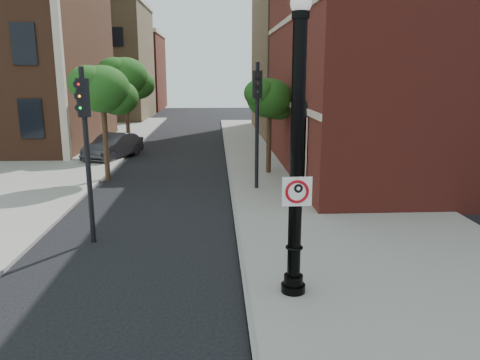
{
  "coord_description": "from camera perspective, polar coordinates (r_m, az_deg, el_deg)",
  "views": [
    {
      "loc": [
        1.4,
        -9.63,
        4.97
      ],
      "look_at": [
        2.02,
        2.0,
        2.3
      ],
      "focal_mm": 35.0,
      "sensor_mm": 36.0,
      "label": 1
    }
  ],
  "objects": [
    {
      "name": "curb_edge",
      "position": [
        20.24,
        -1.1,
        -1.11
      ],
      "size": [
        0.1,
        60.0,
        0.14
      ],
      "primitive_type": "cube",
      "color": "gray",
      "rests_on": "ground"
    },
    {
      "name": "traffic_signal_left",
      "position": [
        14.12,
        -18.39,
        6.16
      ],
      "size": [
        0.42,
        0.46,
        5.15
      ],
      "rotation": [
        0.0,
        0.0,
        0.42
      ],
      "color": "black",
      "rests_on": "ground"
    },
    {
      "name": "parked_car",
      "position": [
        28.71,
        -15.18,
        3.98
      ],
      "size": [
        3.04,
        4.77,
        1.48
      ],
      "primitive_type": "imported",
      "rotation": [
        0.0,
        0.0,
        -0.36
      ],
      "color": "#2F2E33",
      "rests_on": "ground"
    },
    {
      "name": "street_tree_b",
      "position": [
        29.9,
        -13.71,
        11.97
      ],
      "size": [
        3.28,
        2.97,
        5.92
      ],
      "color": "#362015",
      "rests_on": "ground"
    },
    {
      "name": "bg_building_tan_b",
      "position": [
        42.28,
        17.81,
        15.06
      ],
      "size": [
        22.0,
        14.0,
        14.0
      ],
      "primitive_type": "cube",
      "color": "#8B704C",
      "rests_on": "ground"
    },
    {
      "name": "traffic_signal_right",
      "position": [
        19.71,
        2.1,
        9.04
      ],
      "size": [
        0.39,
        0.46,
        5.41
      ],
      "rotation": [
        0.0,
        0.0,
        0.18
      ],
      "color": "black",
      "rests_on": "ground"
    },
    {
      "name": "bg_building_red",
      "position": [
        68.94,
        -14.59,
        12.52
      ],
      "size": [
        12.0,
        12.0,
        10.0
      ],
      "primitive_type": "cube",
      "color": "maroon",
      "rests_on": "ground"
    },
    {
      "name": "sidewalk_left",
      "position": [
        29.93,
        -23.34,
        2.4
      ],
      "size": [
        10.0,
        50.0,
        0.12
      ],
      "primitive_type": "cube",
      "color": "gray",
      "rests_on": "ground"
    },
    {
      "name": "utility_pole",
      "position": [
        18.89,
        7.39,
        4.37
      ],
      "size": [
        0.09,
        0.09,
        4.4
      ],
      "primitive_type": "cylinder",
      "color": "#999999",
      "rests_on": "ground"
    },
    {
      "name": "ground",
      "position": [
        10.92,
        -10.39,
        -14.37
      ],
      "size": [
        120.0,
        120.0,
        0.0
      ],
      "primitive_type": "plane",
      "color": "black",
      "rests_on": "ground"
    },
    {
      "name": "street_tree_a",
      "position": [
        22.5,
        -16.32,
        10.45
      ],
      "size": [
        2.96,
        2.67,
        5.33
      ],
      "color": "#362015",
      "rests_on": "ground"
    },
    {
      "name": "lamppost",
      "position": [
        10.07,
        6.89,
        1.63
      ],
      "size": [
        0.55,
        0.55,
        6.53
      ],
      "color": "black",
      "rests_on": "ground"
    },
    {
      "name": "street_tree_c",
      "position": [
        23.05,
        3.67,
        9.78
      ],
      "size": [
        2.62,
        2.37,
        4.73
      ],
      "color": "#362015",
      "rests_on": "ground"
    },
    {
      "name": "no_parking_sign",
      "position": [
        10.01,
        6.98,
        -1.37
      ],
      "size": [
        0.64,
        0.07,
        0.64
      ],
      "rotation": [
        0.0,
        0.0,
        0.02
      ],
      "color": "white",
      "rests_on": "ground"
    },
    {
      "name": "sidewalk_right",
      "position": [
        20.75,
        9.87,
        -0.98
      ],
      "size": [
        8.0,
        60.0,
        0.12
      ],
      "primitive_type": "cube",
      "color": "gray",
      "rests_on": "ground"
    },
    {
      "name": "bg_building_tan_a",
      "position": [
        55.29,
        -17.54,
        13.38
      ],
      "size": [
        12.0,
        12.0,
        12.0
      ],
      "primitive_type": "cube",
      "color": "#8B704C",
      "rests_on": "ground"
    }
  ]
}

